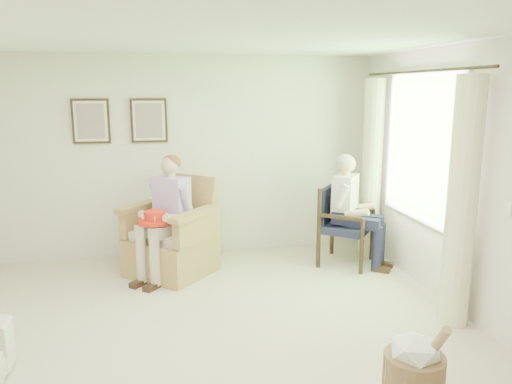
# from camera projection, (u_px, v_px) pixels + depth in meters

# --- Properties ---
(floor) EXTENTS (5.50, 5.50, 0.00)m
(floor) POSITION_uv_depth(u_px,v_px,m) (211.00, 358.00, 4.10)
(floor) COLOR beige
(floor) RESTS_ON ground
(back_wall) EXTENTS (5.00, 0.04, 2.60)m
(back_wall) POSITION_uv_depth(u_px,v_px,m) (186.00, 157.00, 6.48)
(back_wall) COLOR silver
(back_wall) RESTS_ON ground
(right_wall) EXTENTS (0.04, 5.50, 2.60)m
(right_wall) POSITION_uv_depth(u_px,v_px,m) (496.00, 191.00, 4.32)
(right_wall) COLOR silver
(right_wall) RESTS_ON ground
(ceiling) EXTENTS (5.00, 5.50, 0.02)m
(ceiling) POSITION_uv_depth(u_px,v_px,m) (204.00, 28.00, 3.57)
(ceiling) COLOR white
(ceiling) RESTS_ON back_wall
(window) EXTENTS (0.13, 2.50, 1.63)m
(window) POSITION_uv_depth(u_px,v_px,m) (423.00, 144.00, 5.40)
(window) COLOR #2D6B23
(window) RESTS_ON right_wall
(curtain_left) EXTENTS (0.34, 0.34, 2.30)m
(curtain_left) POSITION_uv_depth(u_px,v_px,m) (462.00, 203.00, 4.53)
(curtain_left) COLOR beige
(curtain_left) RESTS_ON ground
(curtain_right) EXTENTS (0.34, 0.34, 2.30)m
(curtain_right) POSITION_uv_depth(u_px,v_px,m) (371.00, 170.00, 6.41)
(curtain_right) COLOR beige
(curtain_right) RESTS_ON ground
(framed_print_left) EXTENTS (0.45, 0.05, 0.55)m
(framed_print_left) POSITION_uv_depth(u_px,v_px,m) (91.00, 121.00, 6.12)
(framed_print_left) COLOR #382114
(framed_print_left) RESTS_ON back_wall
(framed_print_right) EXTENTS (0.45, 0.05, 0.55)m
(framed_print_right) POSITION_uv_depth(u_px,v_px,m) (149.00, 121.00, 6.26)
(framed_print_right) COLOR #382114
(framed_print_right) RESTS_ON back_wall
(wicker_armchair) EXTENTS (0.90, 0.89, 1.15)m
(wicker_armchair) POSITION_uv_depth(u_px,v_px,m) (171.00, 243.00, 5.96)
(wicker_armchair) COLOR tan
(wicker_armchair) RESTS_ON ground
(wood_armchair) EXTENTS (0.63, 0.59, 0.96)m
(wood_armchair) POSITION_uv_depth(u_px,v_px,m) (344.00, 221.00, 6.31)
(wood_armchair) COLOR black
(wood_armchair) RESTS_ON ground
(person_wicker) EXTENTS (0.40, 0.63, 1.40)m
(person_wicker) POSITION_uv_depth(u_px,v_px,m) (170.00, 208.00, 5.72)
(person_wicker) COLOR beige
(person_wicker) RESTS_ON ground
(person_dark) EXTENTS (0.40, 0.62, 1.36)m
(person_dark) POSITION_uv_depth(u_px,v_px,m) (350.00, 203.00, 6.10)
(person_dark) COLOR #191938
(person_dark) RESTS_ON ground
(red_hat) EXTENTS (0.38, 0.38, 0.14)m
(red_hat) POSITION_uv_depth(u_px,v_px,m) (155.00, 219.00, 5.57)
(red_hat) COLOR red
(red_hat) RESTS_ON person_wicker
(hatbox) EXTENTS (0.51, 0.51, 0.63)m
(hatbox) POSITION_uv_depth(u_px,v_px,m) (414.00, 367.00, 3.52)
(hatbox) COLOR #A07957
(hatbox) RESTS_ON ground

